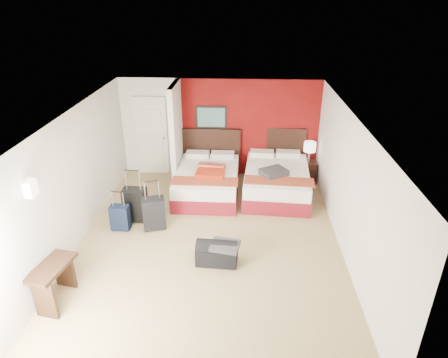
# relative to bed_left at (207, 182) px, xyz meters

# --- Properties ---
(ground) EXTENTS (6.50, 6.50, 0.00)m
(ground) POSITION_rel_bed_left_xyz_m (0.22, -2.05, -0.31)
(ground) COLOR tan
(ground) RESTS_ON ground
(room_walls) EXTENTS (5.02, 6.52, 2.50)m
(room_walls) POSITION_rel_bed_left_xyz_m (-1.19, -0.63, 0.95)
(room_walls) COLOR silver
(room_walls) RESTS_ON ground
(red_accent_panel) EXTENTS (3.50, 0.04, 2.50)m
(red_accent_panel) POSITION_rel_bed_left_xyz_m (0.97, 1.18, 0.94)
(red_accent_panel) COLOR maroon
(red_accent_panel) RESTS_ON ground
(partition_wall) EXTENTS (0.12, 1.20, 2.50)m
(partition_wall) POSITION_rel_bed_left_xyz_m (-0.78, 0.56, 0.94)
(partition_wall) COLOR silver
(partition_wall) RESTS_ON ground
(entry_door) EXTENTS (0.82, 0.06, 2.05)m
(entry_door) POSITION_rel_bed_left_xyz_m (-1.53, 1.15, 0.72)
(entry_door) COLOR silver
(entry_door) RESTS_ON ground
(bed_left) EXTENTS (1.47, 2.07, 0.62)m
(bed_left) POSITION_rel_bed_left_xyz_m (0.00, 0.00, 0.00)
(bed_left) COLOR white
(bed_left) RESTS_ON ground
(bed_right) EXTENTS (1.63, 2.22, 0.64)m
(bed_right) POSITION_rel_bed_left_xyz_m (1.64, 0.07, 0.01)
(bed_right) COLOR white
(bed_right) RESTS_ON ground
(red_suitcase_open) EXTENTS (0.72, 0.94, 0.11)m
(red_suitcase_open) POSITION_rel_bed_left_xyz_m (0.10, -0.10, 0.36)
(red_suitcase_open) COLOR #AD280E
(red_suitcase_open) RESTS_ON bed_left
(jacket_bundle) EXTENTS (0.71, 0.67, 0.13)m
(jacket_bundle) POSITION_rel_bed_left_xyz_m (1.54, -0.23, 0.40)
(jacket_bundle) COLOR #3B3B40
(jacket_bundle) RESTS_ON bed_right
(nightstand) EXTENTS (0.39, 0.39, 0.54)m
(nightstand) POSITION_rel_bed_left_xyz_m (2.47, 0.79, -0.04)
(nightstand) COLOR black
(nightstand) RESTS_ON ground
(table_lamp) EXTENTS (0.37, 0.37, 0.52)m
(table_lamp) POSITION_rel_bed_left_xyz_m (2.47, 0.79, 0.49)
(table_lamp) COLOR silver
(table_lamp) RESTS_ON nightstand
(suitcase_black) EXTENTS (0.49, 0.31, 0.72)m
(suitcase_black) POSITION_rel_bed_left_xyz_m (-1.39, -1.30, 0.05)
(suitcase_black) COLOR black
(suitcase_black) RESTS_ON ground
(suitcase_charcoal) EXTENTS (0.51, 0.39, 0.66)m
(suitcase_charcoal) POSITION_rel_bed_left_xyz_m (-0.94, -1.58, 0.02)
(suitcase_charcoal) COLOR black
(suitcase_charcoal) RESTS_ON ground
(suitcase_navy) EXTENTS (0.38, 0.24, 0.52)m
(suitcase_navy) POSITION_rel_bed_left_xyz_m (-1.62, -1.66, -0.05)
(suitcase_navy) COLOR black
(suitcase_navy) RESTS_ON ground
(duffel_bag) EXTENTS (0.75, 0.43, 0.37)m
(duffel_bag) POSITION_rel_bed_left_xyz_m (0.40, -2.63, -0.12)
(duffel_bag) COLOR black
(duffel_bag) RESTS_ON ground
(jacket_draped) EXTENTS (0.55, 0.49, 0.06)m
(jacket_draped) POSITION_rel_bed_left_xyz_m (0.55, -2.68, 0.09)
(jacket_draped) COLOR #39383D
(jacket_draped) RESTS_ON duffel_bag
(desk) EXTENTS (0.56, 0.88, 0.68)m
(desk) POSITION_rel_bed_left_xyz_m (-2.03, -3.72, 0.03)
(desk) COLOR black
(desk) RESTS_ON ground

